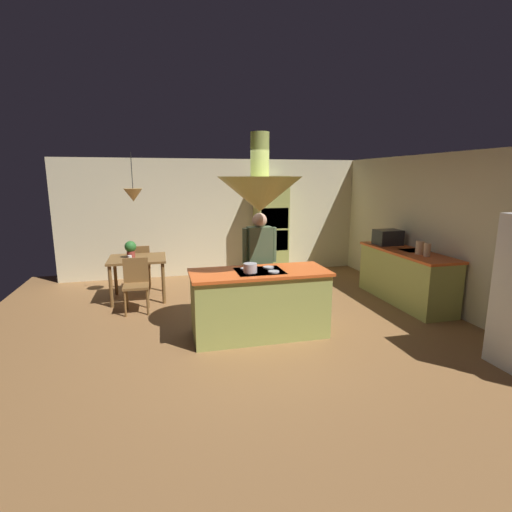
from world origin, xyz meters
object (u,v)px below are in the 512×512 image
Objects in this scene: chair_facing_island at (136,281)px; canister_sugar at (420,248)px; dining_table at (138,264)px; cooking_pot_on_cooktop at (250,268)px; kitchen_island at (260,303)px; oven_tower at (271,226)px; person_at_island at (260,259)px; potted_plant_on_table at (131,248)px; cup_on_table at (130,258)px; chair_by_back_wall at (140,264)px; canister_flour at (427,250)px; microwave_on_counter at (388,237)px.

chair_facing_island is 4.01× the size of canister_sugar.
dining_table is 2.73m from cooking_pot_on_cooktop.
oven_tower reaches higher than kitchen_island.
person_at_island is 2.46m from potted_plant_on_table.
oven_tower is 24.27× the size of cup_on_table.
oven_tower is at bearing -170.09° from chair_by_back_wall.
chair_by_back_wall is 5.19m from canister_flour.
oven_tower is 10.07× the size of canister_sugar.
kitchen_island is 2.63m from cup_on_table.
dining_table is at bearing 128.99° from kitchen_island.
canister_flour is 0.18m from canister_sugar.
canister_sugar reaches higher than cooking_pot_on_cooktop.
oven_tower reaches higher than potted_plant_on_table.
canister_flour reaches higher than potted_plant_on_table.
person_at_island is at bearing 131.77° from chair_by_back_wall.
dining_table is at bearing 158.32° from canister_flour.
person_at_island is 2.33m from cup_on_table.
potted_plant_on_table is 1.38× the size of canister_sugar.
microwave_on_counter reaches higher than canister_flour.
cooking_pot_on_cooktop is at bearing -140.91° from kitchen_island.
person_at_island is at bearing 172.21° from canister_flour.
dining_table is 2.38m from person_at_island.
cooking_pot_on_cooktop is (1.54, -2.23, 0.35)m from dining_table.
potted_plant_on_table is 0.65× the size of microwave_on_counter.
kitchen_island is 20.87× the size of cup_on_table.
cooking_pot_on_cooktop is at bearing -110.48° from oven_tower.
canister_flour is at bearing -59.45° from oven_tower.
canister_flour reaches higher than chair_by_back_wall.
potted_plant_on_table is at bearing -159.00° from oven_tower.
kitchen_island is 2.93m from canister_sugar.
oven_tower is at bearing 133.44° from microwave_on_counter.
oven_tower is at bearing 70.21° from person_at_island.
cooking_pot_on_cooktop is (1.65, -2.01, 0.19)m from cup_on_table.
dining_table is 4.84m from canister_sugar.
chair_by_back_wall is at bearing 90.00° from dining_table.
potted_plant_on_table is (-1.80, 2.13, 0.46)m from kitchen_island.
person_at_island reaches higher than canister_flour.
kitchen_island is 1.92× the size of dining_table.
chair_facing_island is 4.05× the size of canister_flour.
potted_plant_on_table is 4.70m from microwave_on_counter.
chair_by_back_wall is (0.00, 0.65, -0.15)m from dining_table.
oven_tower is 3.12m from potted_plant_on_table.
person_at_island is 2.84m from chair_by_back_wall.
cup_on_table is at bearing 82.85° from chair_by_back_wall.
chair_facing_island is at bearing 157.22° from person_at_island.
chair_by_back_wall is at bearing 118.10° from cooking_pot_on_cooktop.
canister_flour is (1.74, -2.95, -0.06)m from oven_tower.
potted_plant_on_table is 4.99m from canister_flour.
microwave_on_counter reaches higher than potted_plant_on_table.
chair_facing_island is at bearing -90.00° from dining_table.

